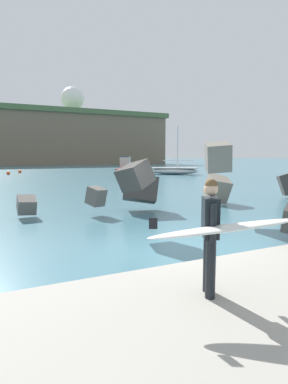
{
  "coord_description": "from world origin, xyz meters",
  "views": [
    {
      "loc": [
        -4.36,
        -7.05,
        2.36
      ],
      "look_at": [
        -0.71,
        0.5,
        1.4
      ],
      "focal_mm": 30.08,
      "sensor_mm": 36.0,
      "label": 1
    }
  ],
  "objects": [
    {
      "name": "boat_near_left",
      "position": [
        8.9,
        25.05,
        0.71
      ],
      "size": [
        3.86,
        5.01,
        2.27
      ],
      "color": "maroon",
      "rests_on": "ground"
    },
    {
      "name": "ground_plane",
      "position": [
        0.0,
        0.0,
        0.0
      ],
      "size": [
        400.0,
        400.0,
        0.0
      ],
      "primitive_type": "plane",
      "color": "#42707F"
    },
    {
      "name": "breakwater_jetty",
      "position": [
        -0.09,
        2.39,
        1.03
      ],
      "size": [
        28.93,
        8.48,
        2.9
      ],
      "color": "#3D3A38",
      "rests_on": "ground"
    },
    {
      "name": "headland_bluff",
      "position": [
        0.25,
        91.32,
        6.79
      ],
      "size": [
        79.34,
        44.39,
        13.53
      ],
      "color": "#756651",
      "rests_on": "ground"
    },
    {
      "name": "surfer_with_board",
      "position": [
        -1.44,
        -3.35,
        1.28
      ],
      "size": [
        2.02,
        1.54,
        1.78
      ],
      "color": "black",
      "rests_on": "walkway_path"
    },
    {
      "name": "mooring_buoy_inner",
      "position": [
        5.23,
        13.66,
        0.22
      ],
      "size": [
        0.44,
        0.44,
        0.44
      ],
      "color": "#E54C1E",
      "rests_on": "ground"
    },
    {
      "name": "mooring_buoy_middle",
      "position": [
        -0.63,
        38.81,
        0.22
      ],
      "size": [
        0.44,
        0.44,
        0.44
      ],
      "color": "#E54C1E",
      "rests_on": "ground"
    },
    {
      "name": "mooring_buoy_outer",
      "position": [
        -2.24,
        35.22,
        0.22
      ],
      "size": [
        0.44,
        0.44,
        0.44
      ],
      "color": "#E54C1E",
      "rests_on": "ground"
    },
    {
      "name": "boat_mid_left",
      "position": [
        16.4,
        27.39,
        0.47
      ],
      "size": [
        6.13,
        5.48,
        5.94
      ],
      "color": "white",
      "rests_on": "ground"
    },
    {
      "name": "radar_dome",
      "position": [
        20.15,
        94.58,
        19.15
      ],
      "size": [
        7.12,
        7.12,
        9.89
      ],
      "color": "silver",
      "rests_on": "headland_bluff"
    }
  ]
}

